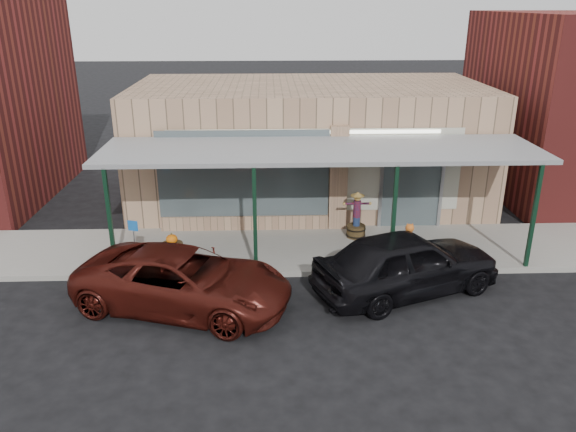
{
  "coord_description": "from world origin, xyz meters",
  "views": [
    {
      "loc": [
        -1.42,
        -11.32,
        6.86
      ],
      "look_at": [
        -0.93,
        2.6,
        1.51
      ],
      "focal_mm": 35.0,
      "sensor_mm": 36.0,
      "label": 1
    }
  ],
  "objects_px": {
    "parked_sedan": "(407,263)",
    "car_maroon": "(184,280)",
    "barrel_scarecrow": "(356,222)",
    "barrel_pumpkin": "(173,248)",
    "handicap_sign": "(134,238)"
  },
  "relations": [
    {
      "from": "barrel_scarecrow",
      "to": "barrel_pumpkin",
      "type": "xyz_separation_m",
      "value": [
        -5.34,
        -1.21,
        -0.24
      ]
    },
    {
      "from": "handicap_sign",
      "to": "barrel_pumpkin",
      "type": "bearing_deg",
      "value": 56.87
    },
    {
      "from": "barrel_scarecrow",
      "to": "barrel_pumpkin",
      "type": "height_order",
      "value": "barrel_scarecrow"
    },
    {
      "from": "barrel_scarecrow",
      "to": "barrel_pumpkin",
      "type": "distance_m",
      "value": 5.48
    },
    {
      "from": "barrel_pumpkin",
      "to": "car_maroon",
      "type": "bearing_deg",
      "value": -74.93
    },
    {
      "from": "barrel_pumpkin",
      "to": "handicap_sign",
      "type": "distance_m",
      "value": 1.26
    },
    {
      "from": "parked_sedan",
      "to": "car_maroon",
      "type": "height_order",
      "value": "parked_sedan"
    },
    {
      "from": "barrel_scarecrow",
      "to": "car_maroon",
      "type": "relative_size",
      "value": 0.28
    },
    {
      "from": "barrel_scarecrow",
      "to": "parked_sedan",
      "type": "xyz_separation_m",
      "value": [
        0.77,
        -3.21,
        0.17
      ]
    },
    {
      "from": "handicap_sign",
      "to": "car_maroon",
      "type": "distance_m",
      "value": 2.43
    },
    {
      "from": "handicap_sign",
      "to": "parked_sedan",
      "type": "distance_m",
      "value": 7.08
    },
    {
      "from": "car_maroon",
      "to": "handicap_sign",
      "type": "bearing_deg",
      "value": 56.74
    },
    {
      "from": "barrel_pumpkin",
      "to": "car_maroon",
      "type": "relative_size",
      "value": 0.14
    },
    {
      "from": "barrel_pumpkin",
      "to": "handicap_sign",
      "type": "height_order",
      "value": "handicap_sign"
    },
    {
      "from": "car_maroon",
      "to": "barrel_scarecrow",
      "type": "bearing_deg",
      "value": -33.96
    }
  ]
}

